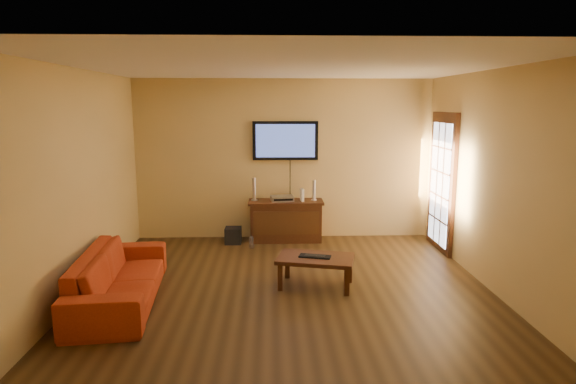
{
  "coord_description": "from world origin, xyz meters",
  "views": [
    {
      "loc": [
        -0.21,
        -5.63,
        2.27
      ],
      "look_at": [
        0.01,
        0.8,
        1.1
      ],
      "focal_mm": 30.0,
      "sensor_mm": 36.0,
      "label": 1
    }
  ],
  "objects_px": {
    "media_console": "(286,220)",
    "television": "(285,141)",
    "speaker_left": "(254,190)",
    "keyboard": "(315,256)",
    "sofa": "(119,268)",
    "game_console": "(302,195)",
    "coffee_table": "(316,261)",
    "speaker_right": "(314,191)",
    "av_receiver": "(282,198)",
    "bottle": "(251,242)",
    "subwoofer": "(233,235)"
  },
  "relations": [
    {
      "from": "av_receiver",
      "to": "game_console",
      "type": "height_order",
      "value": "game_console"
    },
    {
      "from": "speaker_left",
      "to": "game_console",
      "type": "distance_m",
      "value": 0.81
    },
    {
      "from": "coffee_table",
      "to": "sofa",
      "type": "xyz_separation_m",
      "value": [
        -2.32,
        -0.41,
        0.07
      ]
    },
    {
      "from": "media_console",
      "to": "av_receiver",
      "type": "xyz_separation_m",
      "value": [
        -0.06,
        -0.0,
        0.38
      ]
    },
    {
      "from": "television",
      "to": "speaker_left",
      "type": "height_order",
      "value": "television"
    },
    {
      "from": "media_console",
      "to": "coffee_table",
      "type": "distance_m",
      "value": 2.13
    },
    {
      "from": "speaker_right",
      "to": "game_console",
      "type": "relative_size",
      "value": 1.67
    },
    {
      "from": "television",
      "to": "av_receiver",
      "type": "relative_size",
      "value": 2.97
    },
    {
      "from": "coffee_table",
      "to": "speaker_left",
      "type": "bearing_deg",
      "value": 111.32
    },
    {
      "from": "bottle",
      "to": "sofa",
      "type": "bearing_deg",
      "value": -124.78
    },
    {
      "from": "media_console",
      "to": "keyboard",
      "type": "relative_size",
      "value": 2.98
    },
    {
      "from": "coffee_table",
      "to": "bottle",
      "type": "height_order",
      "value": "coffee_table"
    },
    {
      "from": "keyboard",
      "to": "bottle",
      "type": "bearing_deg",
      "value": 117.34
    },
    {
      "from": "subwoofer",
      "to": "keyboard",
      "type": "distance_m",
      "value": 2.32
    },
    {
      "from": "av_receiver",
      "to": "bottle",
      "type": "distance_m",
      "value": 0.92
    },
    {
      "from": "speaker_right",
      "to": "game_console",
      "type": "bearing_deg",
      "value": -166.92
    },
    {
      "from": "speaker_right",
      "to": "av_receiver",
      "type": "bearing_deg",
      "value": -176.95
    },
    {
      "from": "speaker_right",
      "to": "television",
      "type": "bearing_deg",
      "value": 160.31
    },
    {
      "from": "speaker_right",
      "to": "keyboard",
      "type": "height_order",
      "value": "speaker_right"
    },
    {
      "from": "media_console",
      "to": "subwoofer",
      "type": "bearing_deg",
      "value": -171.01
    },
    {
      "from": "media_console",
      "to": "television",
      "type": "distance_m",
      "value": 1.34
    },
    {
      "from": "keyboard",
      "to": "media_console",
      "type": "bearing_deg",
      "value": 98.09
    },
    {
      "from": "speaker_left",
      "to": "keyboard",
      "type": "distance_m",
      "value": 2.36
    },
    {
      "from": "television",
      "to": "speaker_left",
      "type": "bearing_deg",
      "value": -163.73
    },
    {
      "from": "television",
      "to": "subwoofer",
      "type": "xyz_separation_m",
      "value": [
        -0.88,
        -0.34,
        -1.54
      ]
    },
    {
      "from": "television",
      "to": "sofa",
      "type": "xyz_separation_m",
      "value": [
        -2.01,
        -2.71,
        -1.27
      ]
    },
    {
      "from": "media_console",
      "to": "game_console",
      "type": "bearing_deg",
      "value": -3.98
    },
    {
      "from": "sofa",
      "to": "game_console",
      "type": "xyz_separation_m",
      "value": [
        2.28,
        2.49,
        0.38
      ]
    },
    {
      "from": "media_console",
      "to": "television",
      "type": "bearing_deg",
      "value": 90.0
    },
    {
      "from": "speaker_left",
      "to": "bottle",
      "type": "bearing_deg",
      "value": -94.55
    },
    {
      "from": "television",
      "to": "keyboard",
      "type": "distance_m",
      "value": 2.66
    },
    {
      "from": "subwoofer",
      "to": "media_console",
      "type": "bearing_deg",
      "value": 9.77
    },
    {
      "from": "television",
      "to": "bottle",
      "type": "height_order",
      "value": "television"
    },
    {
      "from": "keyboard",
      "to": "coffee_table",
      "type": "bearing_deg",
      "value": 43.83
    },
    {
      "from": "speaker_right",
      "to": "media_console",
      "type": "bearing_deg",
      "value": -176.58
    },
    {
      "from": "sofa",
      "to": "speaker_right",
      "type": "relative_size",
      "value": 6.09
    },
    {
      "from": "keyboard",
      "to": "subwoofer",
      "type": "bearing_deg",
      "value": 120.83
    },
    {
      "from": "speaker_left",
      "to": "bottle",
      "type": "xyz_separation_m",
      "value": [
        -0.04,
        -0.48,
        -0.77
      ]
    },
    {
      "from": "coffee_table",
      "to": "bottle",
      "type": "relative_size",
      "value": 5.12
    },
    {
      "from": "av_receiver",
      "to": "keyboard",
      "type": "xyz_separation_m",
      "value": [
        0.36,
        -2.12,
        -0.33
      ]
    },
    {
      "from": "coffee_table",
      "to": "game_console",
      "type": "height_order",
      "value": "game_console"
    },
    {
      "from": "media_console",
      "to": "speaker_right",
      "type": "bearing_deg",
      "value": 3.42
    },
    {
      "from": "television",
      "to": "speaker_left",
      "type": "distance_m",
      "value": 0.98
    },
    {
      "from": "media_console",
      "to": "coffee_table",
      "type": "relative_size",
      "value": 1.19
    },
    {
      "from": "speaker_right",
      "to": "subwoofer",
      "type": "relative_size",
      "value": 1.29
    },
    {
      "from": "television",
      "to": "game_console",
      "type": "xyz_separation_m",
      "value": [
        0.27,
        -0.22,
        -0.89
      ]
    },
    {
      "from": "game_console",
      "to": "coffee_table",
      "type": "bearing_deg",
      "value": -97.96
    },
    {
      "from": "speaker_left",
      "to": "game_console",
      "type": "relative_size",
      "value": 1.87
    },
    {
      "from": "sofa",
      "to": "speaker_right",
      "type": "height_order",
      "value": "speaker_right"
    },
    {
      "from": "television",
      "to": "speaker_right",
      "type": "bearing_deg",
      "value": -19.69
    }
  ]
}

